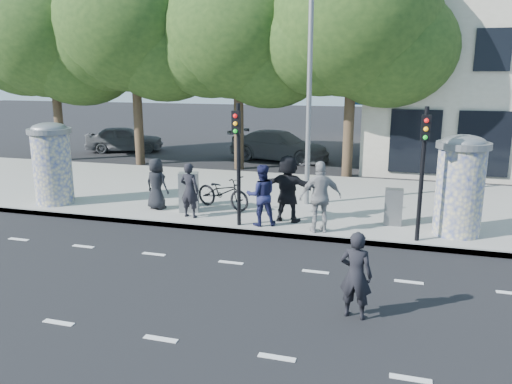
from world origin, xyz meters
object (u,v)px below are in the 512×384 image
(ped_a, at_px, (156,184))
(ped_c, at_px, (261,195))
(ad_column_right, at_px, (460,183))
(ad_column_left, at_px, (52,161))
(traffic_pole_far, at_px, (423,161))
(car_right, at_px, (280,146))
(cabinet_left, at_px, (189,192))
(ped_f, at_px, (288,188))
(cabinet_right, at_px, (393,207))
(street_lamp, at_px, (310,58))
(car_left, at_px, (125,139))
(ped_e, at_px, (320,197))
(ped_b, at_px, (190,190))
(bicycle, at_px, (223,192))
(traffic_pole_near, at_px, (238,152))
(man_road, at_px, (356,275))

(ped_a, bearing_deg, ped_c, -177.92)
(ad_column_right, bearing_deg, ad_column_left, -179.08)
(traffic_pole_far, height_order, car_right, traffic_pole_far)
(ped_a, relative_size, cabinet_left, 1.33)
(ped_f, xyz_separation_m, cabinet_right, (2.93, 0.51, -0.46))
(street_lamp, xyz_separation_m, car_left, (-12.17, 9.29, -4.07))
(car_right, bearing_deg, ped_e, -149.84)
(ad_column_right, distance_m, cabinet_left, 7.77)
(cabinet_left, bearing_deg, ped_b, -80.87)
(ped_f, height_order, bicycle, ped_f)
(traffic_pole_near, xyz_separation_m, bicycle, (-1.05, 1.62, -1.55))
(ped_c, height_order, bicycle, ped_c)
(car_right, bearing_deg, ped_c, -157.37)
(ped_f, bearing_deg, cabinet_left, 2.08)
(cabinet_left, relative_size, cabinet_right, 1.19)
(car_left, xyz_separation_m, car_right, (9.10, -0.37, 0.03))
(car_right, bearing_deg, cabinet_right, -139.32)
(ped_c, xyz_separation_m, car_left, (-11.37, 11.90, -0.29))
(ped_e, bearing_deg, ped_b, -27.93)
(street_lamp, height_order, cabinet_left, street_lamp)
(street_lamp, bearing_deg, bicycle, -153.53)
(ped_e, distance_m, car_left, 17.78)
(traffic_pole_near, height_order, ped_b, traffic_pole_near)
(car_left, bearing_deg, street_lamp, -148.49)
(cabinet_left, distance_m, cabinet_right, 6.11)
(ad_column_right, height_order, ped_b, ad_column_right)
(street_lamp, distance_m, car_left, 15.84)
(ped_a, relative_size, ped_c, 0.94)
(traffic_pole_near, distance_m, street_lamp, 4.07)
(car_left, height_order, car_right, car_right)
(ped_f, bearing_deg, ped_a, 3.00)
(ped_f, xyz_separation_m, bicycle, (-2.28, 0.81, -0.44))
(traffic_pole_near, height_order, man_road, traffic_pole_near)
(ad_column_right, relative_size, street_lamp, 0.33)
(traffic_pole_near, distance_m, ped_b, 2.12)
(ped_b, height_order, ped_e, ped_e)
(ped_c, distance_m, man_road, 5.44)
(traffic_pole_far, bearing_deg, ped_c, 176.80)
(ped_c, height_order, ped_f, ped_f)
(traffic_pole_near, bearing_deg, traffic_pole_far, 0.00)
(ped_c, relative_size, ped_e, 0.89)
(ped_e, height_order, cabinet_left, ped_e)
(car_right, bearing_deg, traffic_pole_far, -139.69)
(ad_column_left, xyz_separation_m, traffic_pole_far, (11.40, -0.71, 0.69))
(cabinet_right, bearing_deg, street_lamp, 150.22)
(cabinet_left, bearing_deg, cabinet_right, -14.28)
(ad_column_left, distance_m, traffic_pole_far, 11.44)
(street_lamp, bearing_deg, ped_f, -94.82)
(bicycle, distance_m, cabinet_right, 5.22)
(traffic_pole_far, bearing_deg, traffic_pole_near, 180.00)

